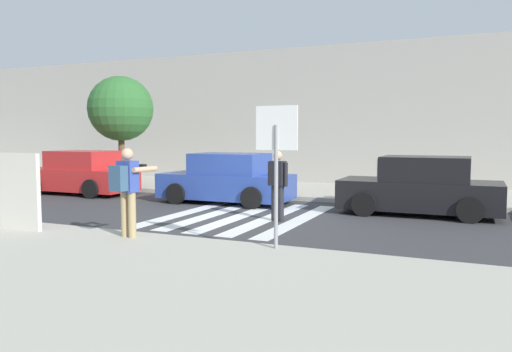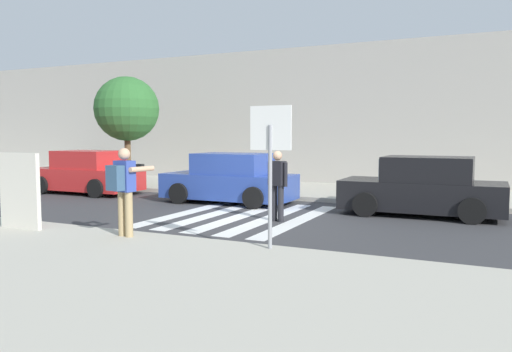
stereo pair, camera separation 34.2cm
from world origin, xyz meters
The scene contains 17 objects.
ground_plane centered at (0.00, 0.00, 0.00)m, with size 120.00×120.00×0.00m, color #38383A.
sidewalk_near centered at (0.00, -6.20, 0.07)m, with size 60.00×6.00×0.14m, color #B2AD9E.
sidewalk_far centered at (0.00, 6.00, 0.07)m, with size 60.00×4.80×0.14m, color #B2AD9E.
building_facade_far centered at (0.00, 10.40, 2.87)m, with size 56.00×4.00×5.73m, color #ADA89E.
crosswalk_stripe_0 centered at (-1.60, 0.20, 0.00)m, with size 0.44×5.20×0.01m, color silver.
crosswalk_stripe_1 centered at (-0.80, 0.20, 0.00)m, with size 0.44×5.20×0.01m, color silver.
crosswalk_stripe_2 centered at (0.00, 0.20, 0.00)m, with size 0.44×5.20×0.01m, color silver.
crosswalk_stripe_3 centered at (0.80, 0.20, 0.00)m, with size 0.44×5.20×0.01m, color silver.
crosswalk_stripe_4 centered at (1.60, 0.20, 0.00)m, with size 0.44×5.20×0.01m, color silver.
stop_sign centered at (2.41, -3.45, 1.94)m, with size 0.76×0.08×2.48m.
photographer_with_backpack centered at (-0.56, -3.73, 1.17)m, with size 0.66×0.90×1.72m.
pedestrian_crossing centered at (1.15, -0.14, 0.97)m, with size 0.56×0.33×1.72m.
parked_car_red centered at (-7.36, 2.30, 0.73)m, with size 4.10×1.92×1.55m.
parked_car_blue centered at (-1.48, 2.30, 0.73)m, with size 4.10×1.92×1.55m.
parked_car_black centered at (4.26, 2.30, 0.73)m, with size 4.10×1.92×1.55m.
street_tree_west centered at (-7.07, 4.23, 3.11)m, with size 2.50×2.50×4.24m.
advertising_board centered at (-3.12, -3.99, 0.94)m, with size 1.10×0.11×1.60m.
Camera 2 is at (5.85, -11.31, 2.12)m, focal length 35.00 mm.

